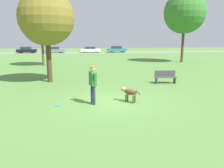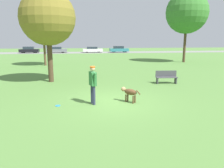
{
  "view_description": "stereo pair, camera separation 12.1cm",
  "coord_description": "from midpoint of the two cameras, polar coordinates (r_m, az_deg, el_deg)",
  "views": [
    {
      "loc": [
        -1.39,
        -9.77,
        2.91
      ],
      "look_at": [
        0.03,
        -0.2,
        0.9
      ],
      "focal_mm": 35.0,
      "sensor_mm": 36.0,
      "label": 1
    },
    {
      "loc": [
        -1.27,
        -9.79,
        2.91
      ],
      "look_at": [
        0.03,
        -0.2,
        0.9
      ],
      "focal_mm": 35.0,
      "sensor_mm": 36.0,
      "label": 2
    }
  ],
  "objects": [
    {
      "name": "ground_plane",
      "position": [
        10.29,
        -0.65,
        -4.69
      ],
      "size": [
        120.0,
        120.0,
        0.0
      ],
      "primitive_type": "plane",
      "color": "#56843D"
    },
    {
      "name": "dog",
      "position": [
        10.18,
        4.21,
        -2.14
      ],
      "size": [
        0.82,
        0.85,
        0.68
      ],
      "rotation": [
        0.0,
        0.0,
        2.34
      ],
      "color": "brown",
      "rests_on": "ground_plane"
    },
    {
      "name": "parked_car_teal",
      "position": [
        48.0,
        1.17,
        9.06
      ],
      "size": [
        4.13,
        1.82,
        1.36
      ],
      "rotation": [
        0.0,
        0.0,
        0.04
      ],
      "color": "teal",
      "rests_on": "ground_plane"
    },
    {
      "name": "far_road_strip",
      "position": [
        47.77,
        -6.87,
        8.17
      ],
      "size": [
        120.0,
        6.0,
        0.01
      ],
      "color": "gray",
      "rests_on": "ground_plane"
    },
    {
      "name": "parked_car_white",
      "position": [
        47.78,
        -5.75,
        8.92
      ],
      "size": [
        4.26,
        1.78,
        1.22
      ],
      "rotation": [
        0.0,
        0.0,
        0.02
      ],
      "color": "white",
      "rests_on": "ground_plane"
    },
    {
      "name": "tree_far_right",
      "position": [
        29.27,
        18.33,
        17.26
      ],
      "size": [
        5.06,
        5.06,
        8.56
      ],
      "color": "#4C3826",
      "rests_on": "ground_plane"
    },
    {
      "name": "park_bench",
      "position": [
        14.9,
        13.53,
        1.91
      ],
      "size": [
        1.43,
        0.51,
        0.84
      ],
      "rotation": [
        0.0,
        0.0,
        -0.08
      ],
      "color": "#47474C",
      "rests_on": "ground_plane"
    },
    {
      "name": "tree_near_left",
      "position": [
        15.44,
        -16.97,
        16.2
      ],
      "size": [
        3.63,
        3.63,
        6.08
      ],
      "color": "#4C3826",
      "rests_on": "ground_plane"
    },
    {
      "name": "person",
      "position": [
        9.76,
        -5.4,
        0.61
      ],
      "size": [
        0.34,
        0.73,
        1.73
      ],
      "rotation": [
        0.0,
        0.0,
        -1.3
      ],
      "color": "#2D334C",
      "rests_on": "ground_plane"
    },
    {
      "name": "tree_far_left",
      "position": [
        25.31,
        -18.14,
        13.8
      ],
      "size": [
        3.64,
        3.64,
        5.9
      ],
      "color": "brown",
      "rests_on": "ground_plane"
    },
    {
      "name": "parked_car_black",
      "position": [
        48.95,
        -21.49,
        8.28
      ],
      "size": [
        3.97,
        1.88,
        1.33
      ],
      "rotation": [
        0.0,
        0.0,
        0.04
      ],
      "color": "black",
      "rests_on": "ground_plane"
    },
    {
      "name": "parked_car_grey",
      "position": [
        47.85,
        -14.9,
        8.62
      ],
      "size": [
        4.25,
        1.81,
        1.25
      ],
      "rotation": [
        0.0,
        0.0,
        0.04
      ],
      "color": "slate",
      "rests_on": "ground_plane"
    },
    {
      "name": "frisbee",
      "position": [
        9.97,
        -14.32,
        -5.56
      ],
      "size": [
        0.22,
        0.22,
        0.02
      ],
      "color": "#268CE5",
      "rests_on": "ground_plane"
    }
  ]
}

